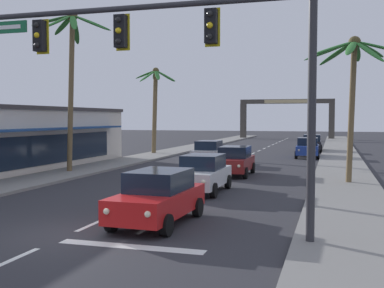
{
  "coord_description": "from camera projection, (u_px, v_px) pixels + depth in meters",
  "views": [
    {
      "loc": [
        7.19,
        -11.81,
        3.33
      ],
      "look_at": [
        1.31,
        8.0,
        2.2
      ],
      "focal_mm": 44.56,
      "sensor_mm": 36.0,
      "label": 1
    }
  ],
  "objects": [
    {
      "name": "sedan_parked_nearest_kerb",
      "position": [
        312.0,
        143.0,
        47.18
      ],
      "size": [
        2.04,
        4.49,
        1.68
      ],
      "color": "black",
      "rests_on": "ground"
    },
    {
      "name": "sedan_lead_at_stop_bar",
      "position": [
        158.0,
        197.0,
        15.0
      ],
      "size": [
        2.08,
        4.5,
        1.68
      ],
      "color": "red",
      "rests_on": "ground"
    },
    {
      "name": "palm_right_second",
      "position": [
        353.0,
        68.0,
        23.42
      ],
      "size": [
        4.93,
        4.93,
        7.35
      ],
      "color": "brown",
      "rests_on": "ground"
    },
    {
      "name": "sedan_oncoming_far",
      "position": [
        209.0,
        152.0,
        34.73
      ],
      "size": [
        2.02,
        4.48,
        1.68
      ],
      "color": "silver",
      "rests_on": "ground"
    },
    {
      "name": "sidewalk_left",
      "position": [
        119.0,
        162.0,
        34.88
      ],
      "size": [
        3.2,
        110.0,
        0.14
      ],
      "primitive_type": "cube",
      "color": "gray",
      "rests_on": "ground"
    },
    {
      "name": "palm_left_third",
      "position": [
        155.0,
        95.0,
        43.38
      ],
      "size": [
        4.21,
        3.94,
        7.92
      ],
      "color": "brown",
      "rests_on": "ground"
    },
    {
      "name": "palm_left_second",
      "position": [
        72.0,
        53.0,
        28.37
      ],
      "size": [
        4.91,
        4.4,
        9.68
      ],
      "color": "brown",
      "rests_on": "ground"
    },
    {
      "name": "sidewalk_right",
      "position": [
        342.0,
        169.0,
        30.45
      ],
      "size": [
        3.2,
        110.0,
        0.14
      ],
      "primitive_type": "cube",
      "color": "gray",
      "rests_on": "ground"
    },
    {
      "name": "sedan_third_in_queue",
      "position": [
        203.0,
        173.0,
        21.4
      ],
      "size": [
        1.95,
        4.45,
        1.68
      ],
      "color": "silver",
      "rests_on": "ground"
    },
    {
      "name": "traffic_signal_mast",
      "position": [
        179.0,
        50.0,
        13.07
      ],
      "size": [
        10.73,
        0.41,
        7.22
      ],
      "color": "#2D2D33",
      "rests_on": "ground"
    },
    {
      "name": "sedan_fifth_in_queue",
      "position": [
        235.0,
        161.0,
        27.66
      ],
      "size": [
        2.02,
        4.48,
        1.68
      ],
      "color": "maroon",
      "rests_on": "ground"
    },
    {
      "name": "ground_plane",
      "position": [
        68.0,
        235.0,
        13.53
      ],
      "size": [
        220.0,
        220.0,
        0.0
      ],
      "primitive_type": "plane",
      "color": "#2D2D33"
    },
    {
      "name": "lane_markings",
      "position": [
        229.0,
        167.0,
        32.44
      ],
      "size": [
        4.28,
        87.55,
        0.01
      ],
      "color": "silver",
      "rests_on": "ground"
    },
    {
      "name": "town_gateway_arch",
      "position": [
        286.0,
        113.0,
        76.02
      ],
      "size": [
        14.83,
        0.9,
        6.33
      ],
      "color": "#423D38",
      "rests_on": "ground"
    },
    {
      "name": "sedan_parked_mid_kerb",
      "position": [
        308.0,
        147.0,
        40.0
      ],
      "size": [
        2.03,
        4.48,
        1.68
      ],
      "color": "navy",
      "rests_on": "ground"
    }
  ]
}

